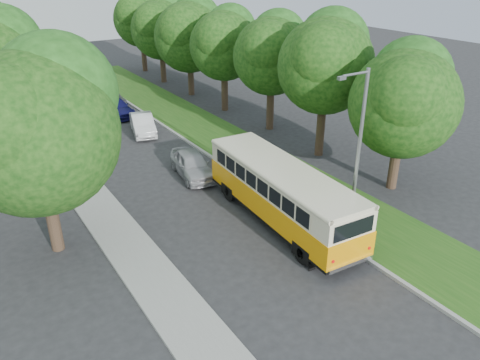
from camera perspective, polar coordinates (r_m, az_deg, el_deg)
ground at (r=22.15m, az=0.50°, el=-7.31°), size 120.00×120.00×0.00m
curb at (r=27.49m, az=1.02°, el=-0.17°), size 0.20×70.00×0.15m
grass_verge at (r=28.75m, az=4.91°, el=0.93°), size 4.50×70.00×0.13m
sidewalk at (r=24.36m, az=-15.67°, el=-4.89°), size 2.20×70.00×0.12m
treeline at (r=36.58m, az=-11.40°, el=15.56°), size 24.27×41.91×9.46m
lamppost_near at (r=20.91m, az=14.08°, el=3.29°), size 1.71×0.16×8.00m
lamppost_far at (r=32.94m, az=-22.57°, el=9.79°), size 1.71×0.16×7.50m
warning_sign at (r=29.90m, az=-19.79°, el=3.87°), size 0.56×0.10×2.50m
vintage_bus at (r=22.91m, az=5.10°, el=-1.81°), size 3.25×10.40×3.05m
car_silver at (r=28.21m, az=-5.85°, el=1.94°), size 2.50×4.71×1.53m
car_white at (r=35.80m, az=-11.78°, el=6.68°), size 2.58×4.62×1.44m
car_blue at (r=40.59m, az=-14.94°, el=8.56°), size 2.12×4.82×1.38m
car_grey at (r=43.34m, az=-15.52°, el=9.51°), size 2.71×4.91×1.30m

